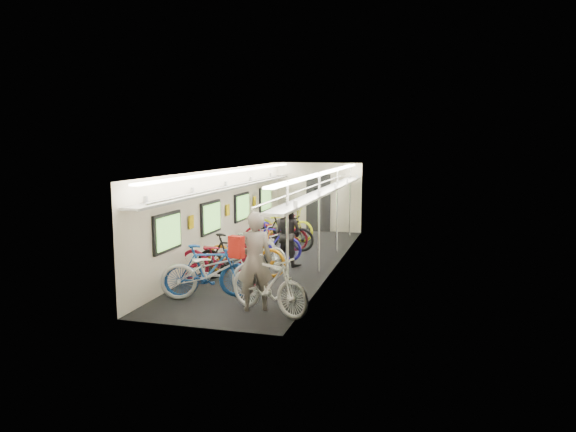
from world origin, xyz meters
The scene contains 16 objects.
train_car_shell centered at (-0.36, 0.71, 1.66)m, with size 10.00×10.00×10.00m.
bicycle_0 centered at (-0.37, -3.36, 0.55)m, with size 0.74×2.11×1.11m, color silver.
bicycle_1 centered at (-0.48, -3.37, 0.54)m, with size 0.51×1.80×1.08m, color #1A4CA0.
bicycle_2 centered at (-0.57, -2.42, 0.57)m, with size 0.75×2.16×1.13m, color maroon.
bicycle_3 centered at (-0.47, -2.11, 0.53)m, with size 0.50×1.78×1.07m, color black.
bicycle_4 centered at (-0.38, -1.50, 0.52)m, with size 0.70×2.00×1.05m, color #C07412.
bicycle_5 centered at (-0.20, -0.82, 0.47)m, with size 0.44×1.55×0.93m, color silver.
bicycle_6 centered at (-0.77, -0.06, 0.48)m, with size 0.64×1.82×0.96m, color #AFAEB3.
bicycle_7 centered at (-0.23, 0.28, 0.49)m, with size 0.47×1.65×0.99m, color #271CAD.
bicycle_8 centered at (-0.54, 1.50, 0.51)m, with size 0.67×1.93×1.01m, color maroon.
bicycle_9 centered at (-0.26, 1.44, 0.53)m, with size 0.50×1.76×1.06m, color black.
bicycle_10 centered at (-0.71, 2.88, 0.52)m, with size 0.69×1.98×1.04m, color yellow.
bicycle_11 centered at (0.94, -3.97, 0.54)m, with size 0.51×1.81×1.09m, color white.
passenger_near centered at (0.65, -3.88, 0.92)m, with size 0.67×0.44×1.84m, color gray.
passenger_mid centered at (0.31, -0.31, 0.81)m, with size 0.79×0.61×1.62m, color black.
backpack centered at (0.51, -4.41, 1.28)m, with size 0.26×0.14×0.38m, color red.
Camera 1 is at (3.62, -12.53, 3.03)m, focal length 32.00 mm.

